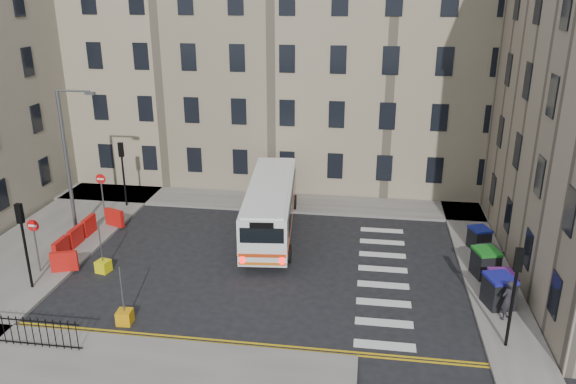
% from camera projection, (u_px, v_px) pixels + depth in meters
% --- Properties ---
extents(ground, '(120.00, 120.00, 0.00)m').
position_uv_depth(ground, '(302.00, 267.00, 27.93)').
color(ground, black).
rests_on(ground, ground).
extents(pavement_north, '(36.00, 3.20, 0.15)m').
position_uv_depth(pavement_north, '(227.00, 200.00, 36.73)').
color(pavement_north, slate).
rests_on(pavement_north, ground).
extents(pavement_east, '(2.40, 26.00, 0.15)m').
position_uv_depth(pavement_east, '(475.00, 243.00, 30.39)').
color(pavement_east, slate).
rests_on(pavement_east, ground).
extents(pavement_west, '(6.00, 22.00, 0.15)m').
position_uv_depth(pavement_west, '(51.00, 240.00, 30.76)').
color(pavement_west, slate).
rests_on(pavement_west, ground).
extents(pavement_sw, '(20.00, 6.00, 0.15)m').
position_uv_depth(pavement_sw, '(67.00, 384.00, 19.56)').
color(pavement_sw, slate).
rests_on(pavement_sw, ground).
extents(terrace_north, '(38.30, 10.80, 17.20)m').
position_uv_depth(terrace_north, '(233.00, 55.00, 40.38)').
color(terrace_north, gray).
rests_on(terrace_north, ground).
extents(traffic_light_east, '(0.28, 0.22, 4.10)m').
position_uv_depth(traffic_light_east, '(515.00, 283.00, 20.66)').
color(traffic_light_east, black).
rests_on(traffic_light_east, pavement_east).
extents(traffic_light_nw, '(0.28, 0.22, 4.10)m').
position_uv_depth(traffic_light_nw, '(122.00, 164.00, 34.65)').
color(traffic_light_nw, black).
rests_on(traffic_light_nw, pavement_west).
extents(traffic_light_sw, '(0.28, 0.22, 4.10)m').
position_uv_depth(traffic_light_sw, '(23.00, 233.00, 24.88)').
color(traffic_light_sw, black).
rests_on(traffic_light_sw, pavement_west).
extents(streetlamp, '(0.50, 0.22, 8.14)m').
position_uv_depth(streetlamp, '(67.00, 162.00, 30.10)').
color(streetlamp, '#595B5E').
rests_on(streetlamp, pavement_west).
extents(no_entry_north, '(0.60, 0.08, 3.00)m').
position_uv_depth(no_entry_north, '(102.00, 186.00, 33.13)').
color(no_entry_north, '#595B5E').
rests_on(no_entry_north, pavement_west).
extents(no_entry_south, '(0.60, 0.08, 3.00)m').
position_uv_depth(no_entry_south, '(34.00, 235.00, 26.61)').
color(no_entry_south, '#595B5E').
rests_on(no_entry_south, pavement_west).
extents(roadworks_barriers, '(1.66, 6.26, 1.00)m').
position_uv_depth(roadworks_barriers, '(82.00, 237.00, 29.80)').
color(roadworks_barriers, red).
rests_on(roadworks_barriers, pavement_west).
extents(bus, '(3.44, 10.72, 2.86)m').
position_uv_depth(bus, '(271.00, 205.00, 31.46)').
color(bus, silver).
rests_on(bus, ground).
extents(wheelie_bin_a, '(1.41, 1.52, 1.39)m').
position_uv_depth(wheelie_bin_a, '(499.00, 291.00, 24.08)').
color(wheelie_bin_a, black).
rests_on(wheelie_bin_a, pavement_east).
extents(wheelie_bin_b, '(1.17, 1.30, 1.29)m').
position_uv_depth(wheelie_bin_b, '(501.00, 286.00, 24.58)').
color(wheelie_bin_b, black).
rests_on(wheelie_bin_b, pavement_east).
extents(wheelie_bin_c, '(1.36, 1.47, 1.36)m').
position_uv_depth(wheelie_bin_c, '(485.00, 263.00, 26.59)').
color(wheelie_bin_c, black).
rests_on(wheelie_bin_c, pavement_east).
extents(wheelie_bin_d, '(1.23, 1.31, 1.18)m').
position_uv_depth(wheelie_bin_d, '(488.00, 259.00, 27.17)').
color(wheelie_bin_d, black).
rests_on(wheelie_bin_d, pavement_east).
extents(wheelie_bin_e, '(1.23, 1.31, 1.17)m').
position_uv_depth(wheelie_bin_e, '(479.00, 238.00, 29.45)').
color(wheelie_bin_e, black).
rests_on(wheelie_bin_e, pavement_east).
extents(pedestrian, '(0.77, 0.72, 1.78)m').
position_uv_depth(pedestrian, '(508.00, 300.00, 23.02)').
color(pedestrian, black).
rests_on(pedestrian, pavement_east).
extents(bollard_yellow, '(0.71, 0.71, 0.60)m').
position_uv_depth(bollard_yellow, '(103.00, 266.00, 27.40)').
color(bollard_yellow, yellow).
rests_on(bollard_yellow, ground).
extents(bollard_chevron, '(0.65, 0.65, 0.60)m').
position_uv_depth(bollard_chevron, '(125.00, 317.00, 23.16)').
color(bollard_chevron, orange).
rests_on(bollard_chevron, ground).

